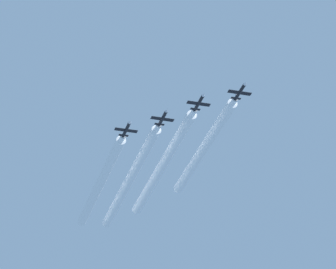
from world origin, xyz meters
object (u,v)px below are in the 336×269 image
at_px(jet_lead, 240,91).
at_px(jet_fourth_echelon, 127,129).
at_px(jet_second_echelon, 199,102).
at_px(jet_third_echelon, 163,118).

xyz_separation_m(jet_lead, jet_fourth_echelon, (31.61, -26.84, -4.20)).
height_order(jet_lead, jet_second_echelon, jet_lead).
height_order(jet_third_echelon, jet_fourth_echelon, jet_third_echelon).
distance_m(jet_lead, jet_second_echelon, 14.25).
distance_m(jet_lead, jet_third_echelon, 28.16).
relative_size(jet_second_echelon, jet_third_echelon, 1.00).
xyz_separation_m(jet_lead, jet_second_echelon, (11.44, -8.41, -1.14)).
bearing_deg(jet_lead, jet_second_echelon, -36.31).
distance_m(jet_lead, jet_fourth_echelon, 41.68).
bearing_deg(jet_lead, jet_fourth_echelon, -40.34).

